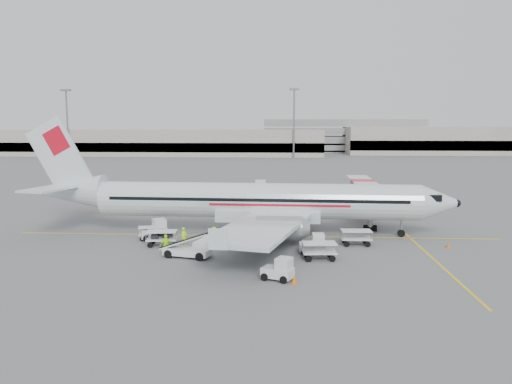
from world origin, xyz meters
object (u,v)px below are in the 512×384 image
at_px(belt_loader, 187,241).
at_px(aircraft, 257,177).
at_px(tug_mid, 278,268).
at_px(jet_bridge, 362,200).
at_px(tug_aft, 154,229).
at_px(tug_fore, 312,244).

bearing_deg(belt_loader, aircraft, 74.96).
xyz_separation_m(belt_loader, tug_mid, (6.97, -5.29, -0.53)).
bearing_deg(aircraft, belt_loader, -116.68).
relative_size(aircraft, belt_loader, 8.14).
height_order(jet_bridge, tug_aft, jet_bridge).
bearing_deg(tug_mid, jet_bridge, 91.82).
distance_m(belt_loader, tug_fore, 9.77).
height_order(tug_fore, tug_mid, tug_fore).
bearing_deg(aircraft, jet_bridge, 37.83).
bearing_deg(tug_aft, tug_fore, -44.27).
bearing_deg(tug_aft, belt_loader, -82.15).
relative_size(aircraft, tug_aft, 16.64).
bearing_deg(aircraft, tug_aft, -159.85).
xyz_separation_m(tug_fore, tug_mid, (-2.61, -7.10, -0.02)).
bearing_deg(tug_mid, aircraft, 122.18).
bearing_deg(tug_mid, belt_loader, 166.23).
relative_size(jet_bridge, tug_fore, 8.06).
height_order(belt_loader, tug_aft, belt_loader).
height_order(aircraft, belt_loader, aircraft).
height_order(aircraft, tug_aft, aircraft).
xyz_separation_m(belt_loader, tug_aft, (-4.21, 5.82, -0.39)).
height_order(jet_bridge, tug_mid, jet_bridge).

